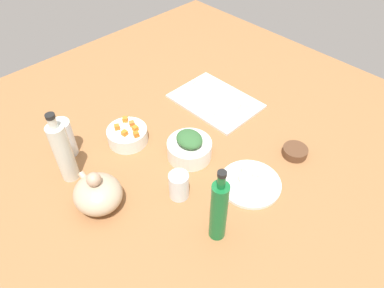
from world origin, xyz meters
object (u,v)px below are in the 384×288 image
bottle_1 (219,210)px  drinking_glass_1 (179,185)px  drinking_glass_0 (64,138)px  bowl_greens (190,150)px  teapot (98,193)px  cutting_board (215,101)px  plate_tofu (250,183)px  bowl_carrots (128,135)px  bottle_0 (63,152)px  bowl_small_side (295,152)px

bottle_1 → drinking_glass_1: bottle_1 is taller
drinking_glass_0 → drinking_glass_1: (-41.41, -15.71, -2.34)cm
bowl_greens → teapot: bearing=82.4°
cutting_board → drinking_glass_0: 61.77cm
teapot → bottle_1: bottle_1 is taller
plate_tofu → bowl_carrots: size_ratio=1.39×
drinking_glass_0 → plate_tofu: bearing=-147.1°
teapot → bottle_0: 17.68cm
cutting_board → bottle_1: (-43.17, 45.17, 11.03)cm
drinking_glass_0 → bowl_carrots: bearing=-117.6°
bowl_carrots → bowl_small_side: bearing=-140.7°
bowl_carrots → drinking_glass_1: size_ratio=1.56×
plate_tofu → bowl_greens: 23.77cm
bowl_carrots → drinking_glass_0: drinking_glass_0 is taller
plate_tofu → drinking_glass_1: size_ratio=2.15×
bowl_carrots → drinking_glass_0: bearing=62.4°
bowl_carrots → bowl_small_side: bowl_carrots is taller
bowl_small_side → drinking_glass_1: (15.26, 41.54, 3.16)cm
bowl_greens → bowl_small_side: (-25.18, -27.21, -1.67)cm
bowl_small_side → drinking_glass_0: (56.68, 57.25, 5.50)cm
cutting_board → plate_tofu: size_ratio=1.71×
bottle_1 → drinking_glass_0: size_ratio=1.93×
bowl_small_side → bottle_0: bottle_0 is taller
teapot → drinking_glass_0: size_ratio=1.21×
drinking_glass_1 → bowl_greens: bearing=-55.3°
bowl_greens → teapot: (4.60, 34.40, 2.08)cm
bowl_carrots → bowl_small_side: (-46.73, -38.22, -1.25)cm
bowl_small_side → drinking_glass_1: 44.37cm
teapot → drinking_glass_1: teapot is taller
bowl_small_side → bottle_1: bottle_1 is taller
bowl_carrots → drinking_glass_0: (9.95, 19.03, 4.25)cm
bowl_greens → bowl_carrots: bowl_greens is taller
drinking_glass_0 → bottle_0: bearing=154.4°
bottle_0 → drinking_glass_0: bottle_0 is taller
bowl_carrots → teapot: 28.99cm
bowl_carrots → drinking_glass_0: size_ratio=1.04×
drinking_glass_1 → bottle_1: bearing=174.8°
drinking_glass_1 → drinking_glass_0: bearing=20.8°
bowl_carrots → teapot: (-16.95, 23.39, 2.51)cm
bowl_small_side → drinking_glass_0: 80.75cm
drinking_glass_0 → drinking_glass_1: bearing=-159.2°
plate_tofu → bowl_small_side: bowl_small_side is taller
drinking_glass_0 → bowl_greens: bearing=-136.4°
bowl_greens → bottle_0: bottle_0 is taller
plate_tofu → bottle_0: bearing=42.3°
bowl_greens → drinking_glass_0: drinking_glass_0 is taller
cutting_board → bowl_greens: bearing=117.6°
bowl_carrots → bottle_1: bottle_1 is taller
cutting_board → teapot: 64.66cm
bottle_0 → drinking_glass_0: bearing=-25.6°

